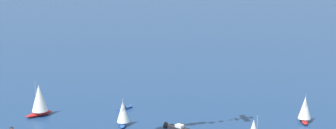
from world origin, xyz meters
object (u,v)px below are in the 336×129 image
Objects in this scene: motorboat_offshore at (126,108)px; sailboat_trailing at (123,113)px; motorboat_far_port at (175,127)px; sailboat_mid_cluster at (39,100)px; sailboat_ahead at (305,109)px.

sailboat_trailing reaches higher than motorboat_offshore.
motorboat_far_port is 53.16m from sailboat_mid_cluster.
sailboat_trailing is (-3.71, -18.49, 3.87)m from motorboat_far_port.
sailboat_trailing is at bearing 3.67° from motorboat_offshore.
motorboat_far_port is at bearing 78.66° from sailboat_trailing.
motorboat_far_port is at bearing 74.68° from sailboat_mid_cluster.
sailboat_ahead is at bearing 78.43° from motorboat_offshore.
sailboat_mid_cluster reaches higher than sailboat_ahead.
motorboat_far_port is 19.25m from sailboat_trailing.
sailboat_ahead is 0.78× the size of sailboat_mid_cluster.
sailboat_mid_cluster is (-10.26, -32.52, 1.57)m from sailboat_trailing.
sailboat_mid_cluster is (-4.87, -97.44, 1.34)m from sailboat_ahead.
sailboat_trailing is 0.95× the size of sailboat_ahead.
motorboat_far_port is 0.90× the size of sailboat_trailing.
motorboat_offshore is at bearing -138.96° from motorboat_far_port.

